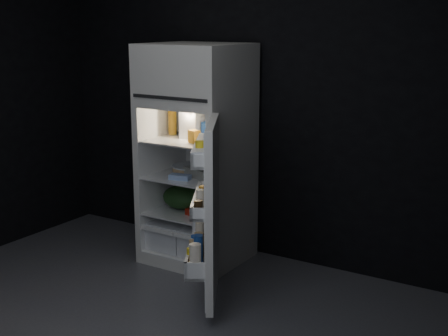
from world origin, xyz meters
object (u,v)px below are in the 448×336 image
Objects in this scene: egg_carton at (198,173)px; milk_jug at (192,124)px; fridge_door at (208,213)px; refrigerator at (198,147)px; yogurt_tray at (202,213)px.

milk_jug is at bearing 170.02° from egg_carton.
refrigerator is at bearing 128.64° from fridge_door.
fridge_door is at bearing -41.77° from yogurt_tray.
fridge_door reaches higher than milk_jug.
milk_jug is 0.40m from egg_carton.
milk_jug is 0.96× the size of yogurt_tray.
egg_carton reaches higher than yogurt_tray.
fridge_door is 4.40× the size of egg_carton.
egg_carton is (0.09, -0.05, -0.38)m from milk_jug.
fridge_door is 4.89× the size of yogurt_tray.
milk_jug is (-0.60, 0.67, 0.47)m from fridge_door.
refrigerator is at bearing 142.16° from egg_carton.
fridge_door is 1.01m from milk_jug.
fridge_door is (0.56, -0.70, -0.28)m from refrigerator.
fridge_door is 0.74m from yogurt_tray.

